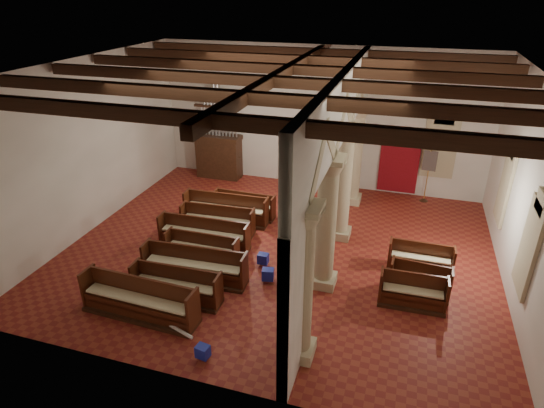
{
  "coord_description": "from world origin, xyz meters",
  "views": [
    {
      "loc": [
        3.64,
        -12.71,
        8.14
      ],
      "look_at": [
        -0.41,
        0.5,
        1.44
      ],
      "focal_mm": 30.0,
      "sensor_mm": 36.0,
      "label": 1
    }
  ],
  "objects_px": {
    "lectern": "(235,168)",
    "pipe_organ": "(219,149)",
    "nave_pew_0": "(140,305)",
    "aisle_pew_0": "(412,296)",
    "processional_banner": "(426,183)"
  },
  "relations": [
    {
      "from": "aisle_pew_0",
      "to": "pipe_organ",
      "type": "bearing_deg",
      "value": 139.34
    },
    {
      "from": "pipe_organ",
      "to": "nave_pew_0",
      "type": "relative_size",
      "value": 1.32
    },
    {
      "from": "pipe_organ",
      "to": "lectern",
      "type": "bearing_deg",
      "value": -0.81
    },
    {
      "from": "nave_pew_0",
      "to": "aisle_pew_0",
      "type": "height_order",
      "value": "nave_pew_0"
    },
    {
      "from": "pipe_organ",
      "to": "processional_banner",
      "type": "distance_m",
      "value": 9.2
    },
    {
      "from": "aisle_pew_0",
      "to": "processional_banner",
      "type": "bearing_deg",
      "value": 86.18
    },
    {
      "from": "aisle_pew_0",
      "to": "lectern",
      "type": "bearing_deg",
      "value": 136.81
    },
    {
      "from": "nave_pew_0",
      "to": "aisle_pew_0",
      "type": "distance_m",
      "value": 7.47
    },
    {
      "from": "lectern",
      "to": "nave_pew_0",
      "type": "bearing_deg",
      "value": -65.5
    },
    {
      "from": "lectern",
      "to": "pipe_organ",
      "type": "bearing_deg",
      "value": -162.65
    },
    {
      "from": "lectern",
      "to": "processional_banner",
      "type": "bearing_deg",
      "value": 18.2
    },
    {
      "from": "lectern",
      "to": "aisle_pew_0",
      "type": "height_order",
      "value": "lectern"
    },
    {
      "from": "processional_banner",
      "to": "aisle_pew_0",
      "type": "height_order",
      "value": "processional_banner"
    },
    {
      "from": "pipe_organ",
      "to": "aisle_pew_0",
      "type": "distance_m",
      "value": 11.5
    },
    {
      "from": "lectern",
      "to": "aisle_pew_0",
      "type": "bearing_deg",
      "value": -23.67
    }
  ]
}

